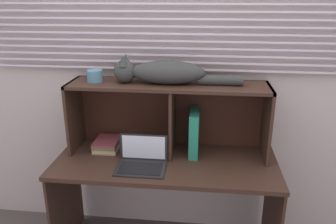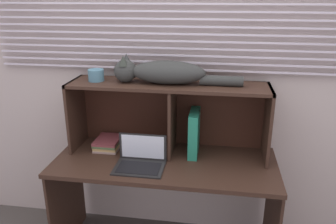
% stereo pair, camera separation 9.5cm
% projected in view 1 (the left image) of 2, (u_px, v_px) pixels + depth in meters
% --- Properties ---
extents(back_panel_with_blinds, '(4.40, 0.08, 2.50)m').
position_uv_depth(back_panel_with_blinds, '(171.00, 78.00, 2.52)').
color(back_panel_with_blinds, beige).
rests_on(back_panel_with_blinds, ground).
extents(desk, '(1.53, 0.64, 0.76)m').
position_uv_depth(desk, '(166.00, 179.00, 2.40)').
color(desk, '#38241A').
rests_on(desk, ground).
extents(hutch_shelf_unit, '(1.38, 0.33, 0.51)m').
position_uv_depth(hutch_shelf_unit, '(169.00, 104.00, 2.41)').
color(hutch_shelf_unit, '#38241A').
rests_on(hutch_shelf_unit, desk).
extents(cat, '(0.87, 0.20, 0.19)m').
position_uv_depth(cat, '(162.00, 72.00, 2.30)').
color(cat, '#333533').
rests_on(cat, hutch_shelf_unit).
extents(laptop, '(0.33, 0.24, 0.20)m').
position_uv_depth(laptop, '(142.00, 161.00, 2.26)').
color(laptop, black).
rests_on(laptop, desk).
extents(binder_upright, '(0.06, 0.25, 0.32)m').
position_uv_depth(binder_upright, '(194.00, 132.00, 2.42)').
color(binder_upright, '#228263').
rests_on(binder_upright, desk).
extents(book_stack, '(0.18, 0.23, 0.07)m').
position_uv_depth(book_stack, '(107.00, 144.00, 2.53)').
color(book_stack, gray).
rests_on(book_stack, desk).
extents(small_basket, '(0.11, 0.11, 0.08)m').
position_uv_depth(small_basket, '(95.00, 76.00, 2.36)').
color(small_basket, teal).
rests_on(small_basket, hutch_shelf_unit).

